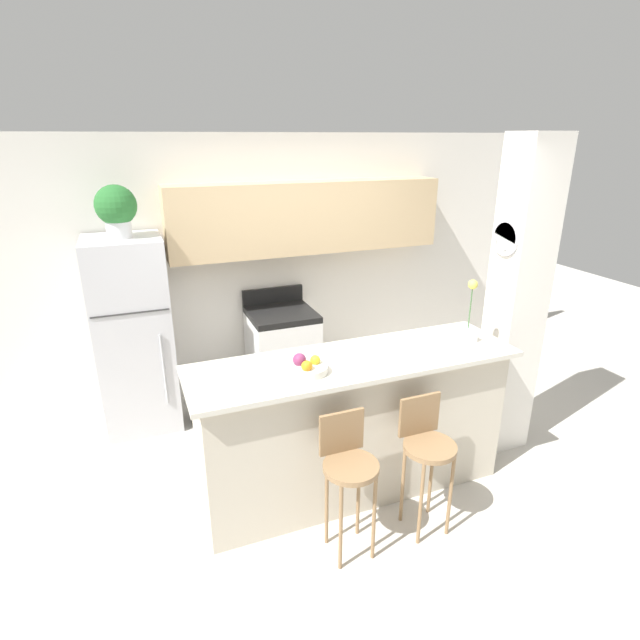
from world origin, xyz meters
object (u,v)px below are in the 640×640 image
at_px(bar_stool_right, 426,447).
at_px(potted_plant_on_fridge, 116,209).
at_px(trash_bin, 206,403).
at_px(refrigerator, 134,335).
at_px(fruit_bowl, 307,367).
at_px(bar_stool_left, 348,466).
at_px(orchid_vase, 469,323).
at_px(stove_range, 283,353).

xyz_separation_m(bar_stool_right, potted_plant_on_fridge, (-1.69, 2.08, 1.35)).
bearing_deg(trash_bin, refrigerator, 158.03).
distance_m(fruit_bowl, trash_bin, 1.77).
relative_size(bar_stool_left, bar_stool_right, 1.00).
distance_m(bar_stool_right, fruit_bowl, 0.94).
bearing_deg(bar_stool_right, trash_bin, 121.74).
relative_size(bar_stool_right, orchid_vase, 1.97).
relative_size(potted_plant_on_fridge, orchid_vase, 0.89).
distance_m(stove_range, bar_stool_right, 2.13).
bearing_deg(potted_plant_on_fridge, orchid_vase, -34.39).
height_order(stove_range, fruit_bowl, fruit_bowl).
bearing_deg(fruit_bowl, orchid_vase, 2.47).
relative_size(fruit_bowl, trash_bin, 0.69).
bearing_deg(bar_stool_right, stove_range, 98.76).
relative_size(stove_range, trash_bin, 2.82).
distance_m(refrigerator, fruit_bowl, 1.95).
height_order(bar_stool_left, potted_plant_on_fridge, potted_plant_on_fridge).
height_order(potted_plant_on_fridge, fruit_bowl, potted_plant_on_fridge).
xyz_separation_m(refrigerator, stove_range, (1.37, 0.02, -0.41)).
bearing_deg(potted_plant_on_fridge, bar_stool_right, -50.91).
relative_size(orchid_vase, trash_bin, 1.25).
distance_m(bar_stool_left, trash_bin, 2.00).
bearing_deg(bar_stool_left, orchid_vase, 22.51).
relative_size(potted_plant_on_fridge, trash_bin, 1.12).
relative_size(stove_range, bar_stool_left, 1.14).
xyz_separation_m(refrigerator, bar_stool_left, (1.13, -2.08, -0.25)).
distance_m(orchid_vase, fruit_bowl, 1.30).
bearing_deg(trash_bin, orchid_vase, -37.57).
relative_size(bar_stool_left, orchid_vase, 1.97).
bearing_deg(potted_plant_on_fridge, fruit_bowl, -58.02).
relative_size(stove_range, potted_plant_on_fridge, 2.52).
distance_m(bar_stool_left, fruit_bowl, 0.67).
distance_m(stove_range, orchid_vase, 2.02).
xyz_separation_m(refrigerator, orchid_vase, (2.32, -1.59, 0.35)).
height_order(bar_stool_left, fruit_bowl, fruit_bowl).
height_order(refrigerator, stove_range, refrigerator).
distance_m(bar_stool_left, bar_stool_right, 0.56).
height_order(potted_plant_on_fridge, orchid_vase, potted_plant_on_fridge).
relative_size(stove_range, bar_stool_right, 1.14).
height_order(bar_stool_right, fruit_bowl, fruit_bowl).
bearing_deg(bar_stool_right, bar_stool_left, 180.00).
bearing_deg(orchid_vase, bar_stool_left, -157.49).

